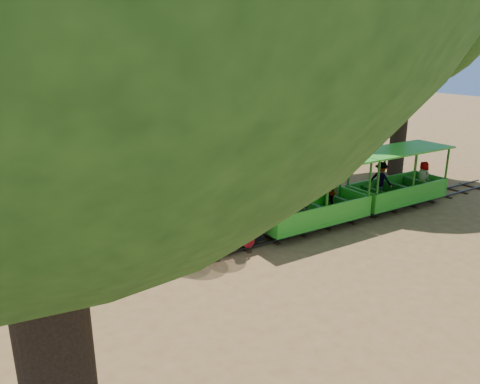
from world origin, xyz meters
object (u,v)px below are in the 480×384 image
carriage_front (314,203)px  carriage_rear (396,184)px  fence (160,165)px  locomotive (218,194)px

carriage_front → carriage_rear: bearing=0.7°
carriage_rear → fence: bearing=124.6°
carriage_front → fence: size_ratio=0.21×
locomotive → carriage_front: size_ratio=0.76×
carriage_rear → fence: carriage_rear is taller
fence → carriage_front: bearing=-78.3°
carriage_front → fence: carriage_front is taller
locomotive → carriage_front: locomotive is taller
locomotive → fence: (1.65, 7.92, -1.07)m
carriage_front → carriage_rear: 3.82m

